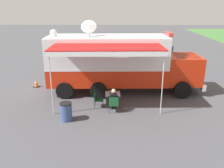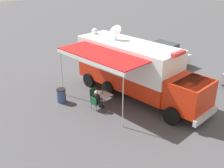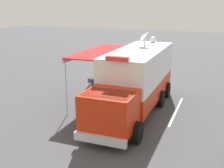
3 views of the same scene
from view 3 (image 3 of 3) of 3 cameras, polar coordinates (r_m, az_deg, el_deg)
ground_plane at (r=17.27m, az=5.32°, el=-4.59°), size 100.00×100.00×0.00m
lot_stripe at (r=17.00m, az=12.86°, el=-5.27°), size 0.27×4.80×0.01m
command_truck at (r=16.00m, az=4.64°, el=1.06°), size 5.10×9.56×4.53m
folding_table at (r=17.56m, az=-2.43°, el=-1.86°), size 0.83×0.83×0.73m
water_bottle at (r=17.67m, az=-2.33°, el=-1.20°), size 0.07×0.07×0.22m
folding_chair_at_table at (r=17.90m, az=-4.82°, el=-2.09°), size 0.50×0.50×0.87m
folding_chair_beside_table at (r=18.39m, az=-1.67°, el=-1.54°), size 0.50×0.50×0.87m
seated_responder at (r=17.78m, az=-4.28°, el=-1.73°), size 0.67×0.56×1.25m
trash_bin at (r=20.24m, az=-4.11°, el=-0.10°), size 0.57×0.57×0.91m
traffic_cone at (r=21.49m, az=11.03°, el=0.11°), size 0.36×0.36×0.58m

